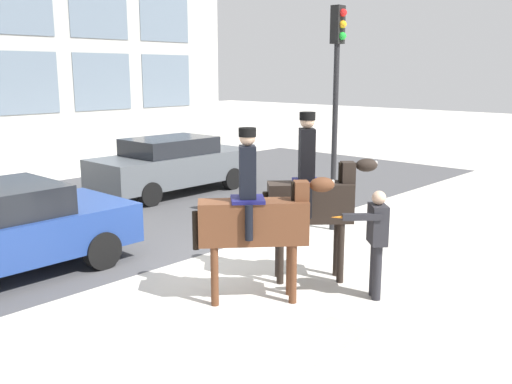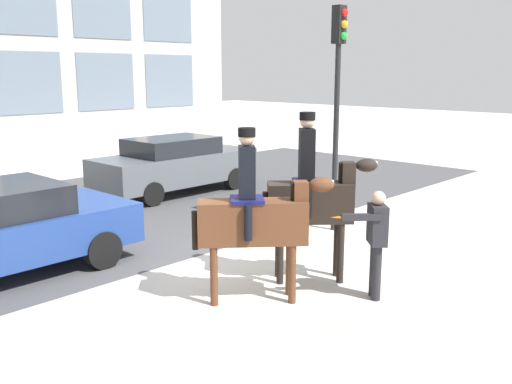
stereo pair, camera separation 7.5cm
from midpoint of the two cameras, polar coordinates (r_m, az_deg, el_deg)
The scene contains 8 objects.
ground_plane at distance 9.79m, azimuth -4.56°, elevation -7.32°, with size 80.00×80.00×0.00m, color beige.
road_surface at distance 13.56m, azimuth -18.16°, elevation -2.39°, with size 24.84×8.50×0.01m.
mounted_horse_lead at distance 7.98m, azimuth 0.17°, elevation -2.45°, with size 1.63×1.52×2.48m.
mounted_horse_companion at distance 8.80m, azimuth 5.90°, elevation -0.45°, with size 1.42×1.40×2.64m.
pedestrian_bystander at distance 8.30m, azimuth 12.16°, elevation -4.34°, with size 0.87×0.60×1.59m.
street_car_far_lane at distance 15.47m, azimuth -7.96°, elevation 2.78°, with size 4.52×1.83×1.51m.
traffic_light at distance 11.56m, azimuth 8.38°, elevation 10.56°, with size 0.24×0.29×4.47m.
planter_ledge at distance 5.90m, azimuth 2.68°, elevation -18.58°, with size 2.39×0.56×0.46m.
Camera 2 is at (-6.13, -6.92, 3.23)m, focal length 40.00 mm.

